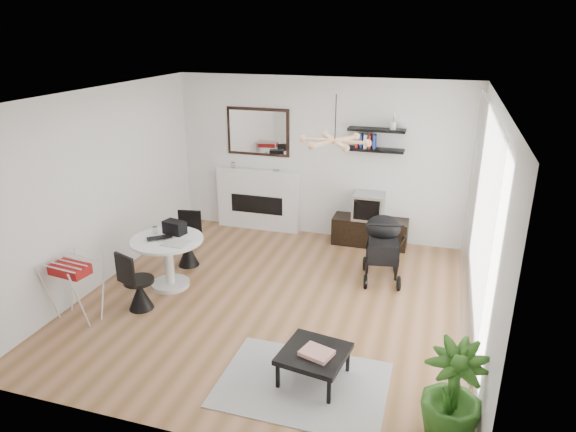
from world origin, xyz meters
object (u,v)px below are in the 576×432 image
(dining_table, at_px, (168,255))
(stroller, at_px, (382,250))
(drying_rack, at_px, (76,289))
(coffee_table, at_px, (314,355))
(fireplace, at_px, (258,192))
(potted_plant, at_px, (452,393))
(tv_console, at_px, (370,232))
(crt_tv, at_px, (368,206))

(dining_table, xyz_separation_m, stroller, (2.80, 1.13, -0.04))
(drying_rack, height_order, coffee_table, drying_rack)
(drying_rack, bearing_deg, dining_table, 66.55)
(fireplace, xyz_separation_m, coffee_table, (2.01, -3.83, -0.38))
(stroller, distance_m, potted_plant, 3.10)
(tv_console, distance_m, stroller, 1.23)
(drying_rack, bearing_deg, tv_console, 54.55)
(tv_console, relative_size, drying_rack, 1.54)
(fireplace, distance_m, tv_console, 2.09)
(tv_console, height_order, potted_plant, potted_plant)
(drying_rack, relative_size, stroller, 0.78)
(tv_console, distance_m, crt_tv, 0.45)
(stroller, bearing_deg, fireplace, 140.96)
(stroller, height_order, coffee_table, stroller)
(stroller, height_order, potted_plant, stroller)
(potted_plant, bearing_deg, drying_rack, 170.99)
(tv_console, height_order, dining_table, dining_table)
(fireplace, relative_size, tv_console, 1.76)
(potted_plant, bearing_deg, crt_tv, 108.45)
(drying_rack, bearing_deg, fireplace, 80.07)
(fireplace, height_order, crt_tv, fireplace)
(coffee_table, relative_size, potted_plant, 0.76)
(fireplace, relative_size, potted_plant, 2.26)
(stroller, xyz_separation_m, potted_plant, (0.98, -2.94, 0.04))
(fireplace, bearing_deg, tv_console, -4.17)
(dining_table, height_order, potted_plant, potted_plant)
(crt_tv, relative_size, potted_plant, 0.51)
(crt_tv, height_order, stroller, stroller)
(stroller, bearing_deg, dining_table, -168.16)
(drying_rack, bearing_deg, coffee_table, 1.71)
(crt_tv, relative_size, stroller, 0.48)
(fireplace, relative_size, stroller, 2.12)
(dining_table, bearing_deg, drying_rack, -120.45)
(dining_table, bearing_deg, tv_console, 42.99)
(drying_rack, height_order, stroller, stroller)
(fireplace, bearing_deg, potted_plant, -51.76)
(stroller, bearing_deg, coffee_table, -108.33)
(stroller, bearing_deg, tv_console, 96.28)
(tv_console, distance_m, coffee_table, 3.69)
(potted_plant, bearing_deg, dining_table, 154.41)
(potted_plant, bearing_deg, fireplace, 128.24)
(drying_rack, distance_m, potted_plant, 4.49)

